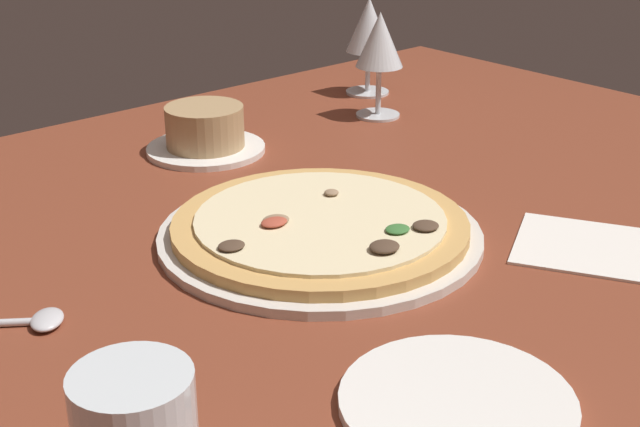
{
  "coord_description": "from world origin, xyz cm",
  "views": [
    {
      "loc": [
        -55.47,
        -63.07,
        43.41
      ],
      "look_at": [
        -0.05,
        -0.02,
        7.0
      ],
      "focal_mm": 49.64,
      "sensor_mm": 36.0,
      "label": 1
    }
  ],
  "objects_px": {
    "ramekin_on_saucer": "(205,132)",
    "spoon": "(30,321)",
    "side_plate": "(457,402)",
    "paper_menu": "(612,251)",
    "wine_glass_far": "(369,28)",
    "wine_glass_near": "(380,44)",
    "pizza_main": "(320,230)"
  },
  "relations": [
    {
      "from": "wine_glass_near",
      "to": "paper_menu",
      "type": "height_order",
      "value": "wine_glass_near"
    },
    {
      "from": "wine_glass_far",
      "to": "side_plate",
      "type": "height_order",
      "value": "wine_glass_far"
    },
    {
      "from": "side_plate",
      "to": "spoon",
      "type": "relative_size",
      "value": 1.73
    },
    {
      "from": "wine_glass_near",
      "to": "paper_menu",
      "type": "xyz_separation_m",
      "value": [
        -0.15,
        -0.49,
        -0.11
      ]
    },
    {
      "from": "wine_glass_near",
      "to": "side_plate",
      "type": "height_order",
      "value": "wine_glass_near"
    },
    {
      "from": "wine_glass_far",
      "to": "wine_glass_near",
      "type": "xyz_separation_m",
      "value": [
        -0.08,
        -0.1,
        0.0
      ]
    },
    {
      "from": "ramekin_on_saucer",
      "to": "wine_glass_far",
      "type": "relative_size",
      "value": 1.02
    },
    {
      "from": "ramekin_on_saucer",
      "to": "spoon",
      "type": "xyz_separation_m",
      "value": [
        -0.37,
        -0.27,
        -0.02
      ]
    },
    {
      "from": "wine_glass_far",
      "to": "wine_glass_near",
      "type": "bearing_deg",
      "value": -127.09
    },
    {
      "from": "pizza_main",
      "to": "side_plate",
      "type": "height_order",
      "value": "pizza_main"
    },
    {
      "from": "wine_glass_far",
      "to": "paper_menu",
      "type": "relative_size",
      "value": 0.81
    },
    {
      "from": "ramekin_on_saucer",
      "to": "pizza_main",
      "type": "bearing_deg",
      "value": -102.58
    },
    {
      "from": "side_plate",
      "to": "paper_menu",
      "type": "xyz_separation_m",
      "value": [
        0.32,
        0.07,
        -0.0
      ]
    },
    {
      "from": "side_plate",
      "to": "ramekin_on_saucer",
      "type": "bearing_deg",
      "value": 72.7
    },
    {
      "from": "wine_glass_near",
      "to": "paper_menu",
      "type": "relative_size",
      "value": 0.81
    },
    {
      "from": "wine_glass_far",
      "to": "paper_menu",
      "type": "xyz_separation_m",
      "value": [
        -0.23,
        -0.59,
        -0.1
      ]
    },
    {
      "from": "paper_menu",
      "to": "spoon",
      "type": "bearing_deg",
      "value": 124.76
    },
    {
      "from": "ramekin_on_saucer",
      "to": "wine_glass_far",
      "type": "height_order",
      "value": "wine_glass_far"
    },
    {
      "from": "pizza_main",
      "to": "wine_glass_near",
      "type": "distance_m",
      "value": 0.46
    },
    {
      "from": "wine_glass_near",
      "to": "spoon",
      "type": "relative_size",
      "value": 1.52
    },
    {
      "from": "wine_glass_far",
      "to": "spoon",
      "type": "relative_size",
      "value": 1.51
    },
    {
      "from": "wine_glass_far",
      "to": "spoon",
      "type": "bearing_deg",
      "value": -155.28
    },
    {
      "from": "wine_glass_near",
      "to": "side_plate",
      "type": "relative_size",
      "value": 0.88
    },
    {
      "from": "wine_glass_far",
      "to": "side_plate",
      "type": "distance_m",
      "value": 0.86
    },
    {
      "from": "ramekin_on_saucer",
      "to": "wine_glass_near",
      "type": "distance_m",
      "value": 0.3
    },
    {
      "from": "side_plate",
      "to": "pizza_main",
      "type": "bearing_deg",
      "value": 67.88
    },
    {
      "from": "ramekin_on_saucer",
      "to": "wine_glass_near",
      "type": "xyz_separation_m",
      "value": [
        0.29,
        -0.04,
        0.08
      ]
    },
    {
      "from": "spoon",
      "to": "side_plate",
      "type": "bearing_deg",
      "value": -59.95
    },
    {
      "from": "wine_glass_far",
      "to": "side_plate",
      "type": "bearing_deg",
      "value": -129.68
    },
    {
      "from": "pizza_main",
      "to": "wine_glass_far",
      "type": "xyz_separation_m",
      "value": [
        0.43,
        0.37,
        0.09
      ]
    },
    {
      "from": "side_plate",
      "to": "wine_glass_near",
      "type": "bearing_deg",
      "value": 49.87
    },
    {
      "from": "side_plate",
      "to": "paper_menu",
      "type": "distance_m",
      "value": 0.33
    }
  ]
}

